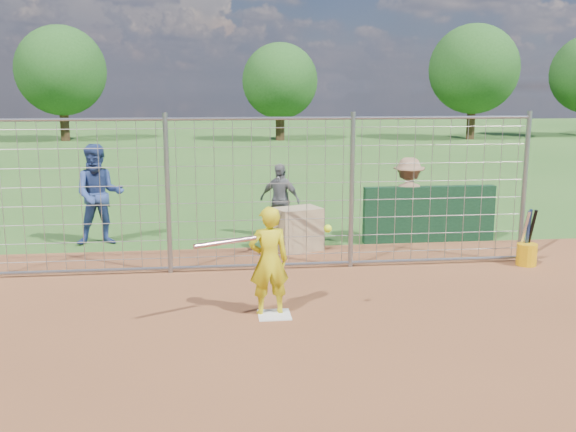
{
  "coord_description": "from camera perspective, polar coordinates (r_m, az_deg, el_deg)",
  "views": [
    {
      "loc": [
        -0.75,
        -8.27,
        3.0
      ],
      "look_at": [
        0.3,
        0.8,
        1.15
      ],
      "focal_mm": 40.0,
      "sensor_mm": 36.0,
      "label": 1
    }
  ],
  "objects": [
    {
      "name": "bystander_b",
      "position": [
        12.91,
        -0.75,
        1.4
      ],
      "size": [
        0.93,
        0.78,
        1.49
      ],
      "primitive_type": "imported",
      "rotation": [
        0.0,
        0.0,
        -0.57
      ],
      "color": "slate",
      "rests_on": "ground"
    },
    {
      "name": "equipment_bin",
      "position": [
        11.9,
        0.9,
        -1.17
      ],
      "size": [
        0.94,
        0.79,
        0.8
      ],
      "primitive_type": "cube",
      "rotation": [
        0.0,
        0.0,
        0.35
      ],
      "color": "tan",
      "rests_on": "ground"
    },
    {
      "name": "bystander_c",
      "position": [
        12.76,
        10.61,
        1.44
      ],
      "size": [
        1.13,
        0.73,
        1.65
      ],
      "primitive_type": "imported",
      "rotation": [
        0.0,
        0.0,
        3.03
      ],
      "color": "#8C694C",
      "rests_on": "ground"
    },
    {
      "name": "bystander_a",
      "position": [
        12.75,
        -16.44,
        1.82
      ],
      "size": [
        1.03,
        0.85,
        1.94
      ],
      "primitive_type": "imported",
      "rotation": [
        0.0,
        0.0,
        0.13
      ],
      "color": "navy",
      "rests_on": "ground"
    },
    {
      "name": "bucket_with_bats",
      "position": [
        11.65,
        20.46,
        -2.96
      ],
      "size": [
        0.34,
        0.37,
        0.98
      ],
      "color": "#E0A20B",
      "rests_on": "ground"
    },
    {
      "name": "batter",
      "position": [
        8.5,
        -1.71,
        -4.01
      ],
      "size": [
        0.58,
        0.42,
        1.47
      ],
      "primitive_type": "imported",
      "rotation": [
        0.0,
        0.0,
        3.27
      ],
      "color": "gold",
      "rests_on": "ground"
    },
    {
      "name": "equipment_in_play",
      "position": [
        8.07,
        -3.34,
        -2.03
      ],
      "size": [
        1.75,
        0.44,
        0.22
      ],
      "color": "silver",
      "rests_on": "ground"
    },
    {
      "name": "ground",
      "position": [
        8.83,
        -1.35,
        -8.41
      ],
      "size": [
        100.0,
        100.0,
        0.0
      ],
      "primitive_type": "plane",
      "color": "#2D591E",
      "rests_on": "ground"
    },
    {
      "name": "dugout_wall",
      "position": [
        12.81,
        12.43,
        0.16
      ],
      "size": [
        2.6,
        0.2,
        1.1
      ],
      "primitive_type": "cube",
      "color": "#11381E",
      "rests_on": "ground"
    },
    {
      "name": "home_plate",
      "position": [
        8.64,
        -1.23,
        -8.8
      ],
      "size": [
        0.43,
        0.43,
        0.02
      ],
      "primitive_type": "cube",
      "color": "silver",
      "rests_on": "ground"
    },
    {
      "name": "tree_line",
      "position": [
        36.61,
        -0.54,
        12.56
      ],
      "size": [
        44.66,
        6.72,
        6.48
      ],
      "color": "#3F2B19",
      "rests_on": "ground"
    },
    {
      "name": "infield_dirt",
      "position": [
        6.11,
        1.37,
        -17.91
      ],
      "size": [
        18.0,
        18.0,
        0.0
      ],
      "primitive_type": "plane",
      "color": "brown",
      "rests_on": "ground"
    },
    {
      "name": "backstop_fence",
      "position": [
        10.45,
        -2.39,
        1.85
      ],
      "size": [
        9.08,
        0.08,
        2.6
      ],
      "color": "gray",
      "rests_on": "ground"
    }
  ]
}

